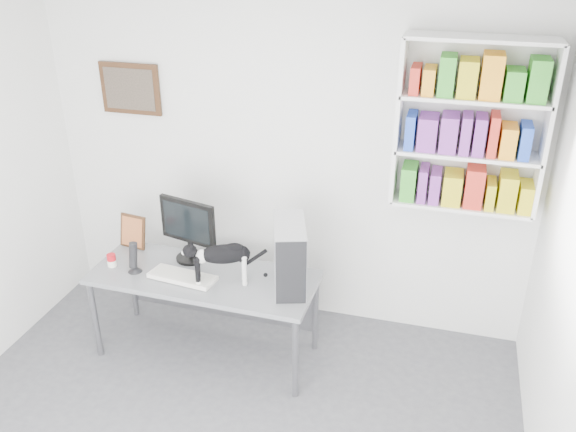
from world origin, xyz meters
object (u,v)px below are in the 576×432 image
Objects in this scene: keyboard at (183,277)px; leaning_print at (133,231)px; monitor at (189,230)px; pc_tower at (290,255)px; bookshelf at (471,126)px; cat at (223,264)px; speaker at (133,257)px; desk at (206,314)px; soup_can at (112,260)px.

keyboard is 1.77× the size of leaning_print.
monitor is 1.05× the size of pc_tower.
monitor is (-2.00, -0.45, -0.87)m from bookshelf.
cat is (0.32, 0.02, 0.15)m from keyboard.
bookshelf is 2.43× the size of keyboard.
monitor is at bearing 108.27° from keyboard.
speaker is (-0.34, -0.29, -0.14)m from monitor.
bookshelf is 2.48× the size of pc_tower.
bookshelf is 1.57m from pc_tower.
cat is (-1.62, -0.72, -0.96)m from bookshelf.
cat is at bearing -18.70° from desk.
soup_can is at bearing 157.69° from cat.
keyboard is at bearing -2.52° from soup_can.
pc_tower is at bearing 29.11° from speaker.
cat is at bearing -155.97° from bookshelf.
cat is at bearing 176.69° from pc_tower.
monitor is 0.38m from keyboard.
keyboard is 0.84m from pc_tower.
pc_tower is at bearing -0.84° from leaning_print.
bookshelf is 4.88× the size of speaker.
desk is 3.29× the size of monitor.
speaker is at bearing -125.83° from monitor.
monitor is 0.46m from speaker.
monitor is 5.18× the size of soup_can.
pc_tower is (0.67, 0.05, 0.61)m from desk.
pc_tower is at bearing -7.42° from cat.
monitor is at bearing 134.06° from desk.
monitor reaches higher than leaning_print.
monitor is at bearing 63.13° from speaker.
cat reaches higher than speaker.
soup_can is at bearing -173.83° from desk.
keyboard is at bearing 172.35° from pc_tower.
leaning_print is (-0.20, 0.36, 0.02)m from speaker.
soup_can is at bearing 166.91° from pc_tower.
bookshelf is 2.44m from desk.
speaker reaches higher than keyboard.
soup_can is (-0.74, -0.06, 0.41)m from desk.
soup_can is (-2.55, -0.71, -1.08)m from bookshelf.
speaker is (-1.19, -0.14, -0.12)m from pc_tower.
bookshelf is at bearing 9.85° from pc_tower.
cat is at bearing -22.08° from monitor.
keyboard is 1.02× the size of pc_tower.
monitor is 0.64m from soup_can.
leaning_print is at bearing 137.84° from cat.
pc_tower is 1.97× the size of speaker.
speaker is at bearing -169.22° from desk.
keyboard is at bearing -64.78° from monitor.
desk is at bearing 138.18° from cat.
speaker reaches higher than soup_can.
desk is at bearing 42.04° from keyboard.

